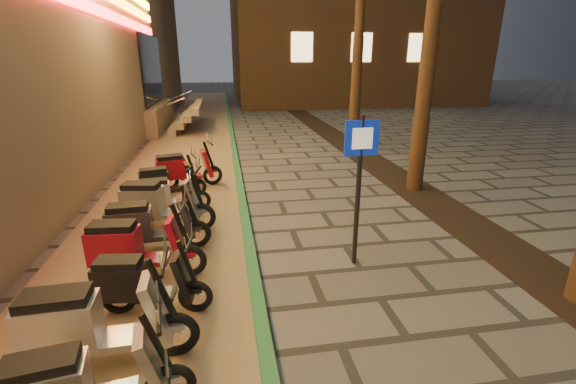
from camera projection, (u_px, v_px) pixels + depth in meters
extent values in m
cube|color=#8C7251|center=(182.00, 169.00, 11.92)|extent=(3.40, 60.00, 0.01)
cube|color=#276A39|center=(237.00, 165.00, 12.17)|extent=(0.18, 60.00, 0.10)
cube|color=black|center=(458.00, 218.00, 8.22)|extent=(1.20, 40.00, 0.02)
cube|color=black|center=(152.00, 69.00, 18.19)|extent=(0.08, 5.00, 3.00)
cube|color=gray|center=(113.00, 117.00, 18.58)|extent=(5.00, 6.00, 1.20)
cube|color=gray|center=(178.00, 125.00, 19.20)|extent=(0.35, 5.00, 0.30)
cube|color=gray|center=(184.00, 119.00, 19.15)|extent=(0.35, 5.00, 0.30)
cube|color=gray|center=(191.00, 112.00, 19.11)|extent=(0.35, 5.00, 0.30)
cube|color=gray|center=(198.00, 106.00, 19.07)|extent=(0.35, 5.00, 0.30)
cylinder|color=silver|center=(161.00, 107.00, 16.91)|extent=(2.09, 0.06, 0.81)
cylinder|color=silver|center=(172.00, 99.00, 20.64)|extent=(2.09, 0.06, 0.81)
cube|color=#EAC280|center=(302.00, 47.00, 24.69)|extent=(1.40, 0.06, 1.80)
cube|color=#EAC280|center=(361.00, 47.00, 25.31)|extent=(1.40, 0.06, 1.80)
cube|color=#EAC280|center=(418.00, 48.00, 25.93)|extent=(1.40, 0.06, 1.80)
cylinder|color=#472D19|center=(426.00, 76.00, 9.17)|extent=(0.40, 0.40, 5.70)
cylinder|color=#472D19|center=(357.00, 67.00, 13.79)|extent=(0.40, 0.40, 5.95)
cylinder|color=black|center=(358.00, 193.00, 6.05)|extent=(0.08, 0.08, 2.45)
cube|color=#0B2193|center=(362.00, 138.00, 5.74)|extent=(0.54, 0.04, 0.54)
cube|color=white|center=(363.00, 138.00, 5.72)|extent=(0.31, 0.03, 0.31)
cube|color=black|center=(40.00, 365.00, 3.20)|extent=(0.63, 0.40, 0.11)
cube|color=#A9AAB2|center=(152.00, 363.00, 3.54)|extent=(0.31, 0.42, 0.67)
cylinder|color=black|center=(157.00, 344.00, 3.49)|extent=(0.27, 0.11, 0.71)
cylinder|color=black|center=(159.00, 315.00, 3.41)|extent=(0.13, 0.55, 0.04)
cube|color=#A9AAB2|center=(169.00, 377.00, 3.64)|extent=(0.23, 0.17, 0.06)
torus|color=black|center=(57.00, 350.00, 4.10)|extent=(0.57, 0.13, 0.56)
cylinder|color=silver|center=(57.00, 350.00, 4.10)|extent=(0.16, 0.11, 0.15)
torus|color=black|center=(175.00, 334.00, 4.33)|extent=(0.57, 0.13, 0.56)
cylinder|color=silver|center=(175.00, 334.00, 4.33)|extent=(0.16, 0.11, 0.15)
cube|color=silver|center=(116.00, 339.00, 4.20)|extent=(0.61, 0.39, 0.09)
cube|color=silver|center=(60.00, 325.00, 4.01)|extent=(0.77, 0.44, 0.54)
cube|color=black|center=(54.00, 299.00, 3.91)|extent=(0.68, 0.37, 0.13)
cube|color=silver|center=(157.00, 308.00, 4.18)|extent=(0.31, 0.44, 0.76)
cylinder|color=black|center=(162.00, 290.00, 4.13)|extent=(0.30, 0.09, 0.80)
cylinder|color=black|center=(164.00, 261.00, 4.03)|extent=(0.07, 0.63, 0.05)
cube|color=silver|center=(174.00, 325.00, 4.29)|extent=(0.24, 0.16, 0.06)
torus|color=black|center=(118.00, 298.00, 5.07)|extent=(0.48, 0.15, 0.47)
cylinder|color=silver|center=(118.00, 298.00, 5.07)|extent=(0.14, 0.11, 0.13)
torus|color=black|center=(195.00, 296.00, 5.11)|extent=(0.48, 0.15, 0.47)
cylinder|color=silver|center=(195.00, 296.00, 5.11)|extent=(0.14, 0.11, 0.13)
cube|color=black|center=(156.00, 295.00, 5.08)|extent=(0.53, 0.37, 0.07)
cube|color=black|center=(121.00, 281.00, 4.99)|extent=(0.67, 0.42, 0.45)
cube|color=black|center=(118.00, 263.00, 4.90)|extent=(0.59, 0.35, 0.11)
cube|color=black|center=(184.00, 276.00, 5.01)|extent=(0.28, 0.39, 0.64)
cylinder|color=black|center=(188.00, 264.00, 4.95)|extent=(0.25, 0.09, 0.67)
cylinder|color=black|center=(189.00, 244.00, 4.86)|extent=(0.10, 0.53, 0.04)
cube|color=black|center=(195.00, 289.00, 5.08)|extent=(0.21, 0.15, 0.05)
torus|color=black|center=(112.00, 263.00, 5.87)|extent=(0.55, 0.15, 0.54)
cylinder|color=silver|center=(112.00, 263.00, 5.87)|extent=(0.15, 0.12, 0.15)
torus|color=black|center=(189.00, 260.00, 5.96)|extent=(0.55, 0.15, 0.54)
cylinder|color=silver|center=(189.00, 260.00, 5.96)|extent=(0.15, 0.12, 0.15)
cube|color=maroon|center=(150.00, 259.00, 5.90)|extent=(0.60, 0.40, 0.08)
cube|color=maroon|center=(115.00, 245.00, 5.78)|extent=(0.76, 0.46, 0.52)
cube|color=black|center=(112.00, 227.00, 5.68)|extent=(0.67, 0.39, 0.12)
cube|color=maroon|center=(178.00, 240.00, 5.83)|extent=(0.31, 0.44, 0.73)
cylinder|color=black|center=(181.00, 227.00, 5.77)|extent=(0.29, 0.10, 0.77)
cylinder|color=black|center=(183.00, 207.00, 5.66)|extent=(0.10, 0.61, 0.05)
cube|color=maroon|center=(189.00, 253.00, 5.92)|extent=(0.24, 0.17, 0.06)
torus|color=black|center=(127.00, 241.00, 6.61)|extent=(0.54, 0.14, 0.54)
cylinder|color=silver|center=(127.00, 241.00, 6.61)|extent=(0.15, 0.11, 0.14)
torus|color=black|center=(196.00, 234.00, 6.87)|extent=(0.54, 0.14, 0.54)
cylinder|color=silver|center=(196.00, 234.00, 6.87)|extent=(0.15, 0.11, 0.14)
cube|color=#242729|center=(161.00, 235.00, 6.72)|extent=(0.59, 0.39, 0.08)
cube|color=#242729|center=(130.00, 224.00, 6.53)|extent=(0.75, 0.44, 0.52)
cube|color=black|center=(127.00, 208.00, 6.43)|extent=(0.66, 0.38, 0.12)
cube|color=#242729|center=(186.00, 216.00, 6.72)|extent=(0.30, 0.43, 0.73)
cylinder|color=black|center=(189.00, 205.00, 6.67)|extent=(0.29, 0.09, 0.77)
cylinder|color=black|center=(191.00, 187.00, 6.57)|extent=(0.09, 0.60, 0.05)
cube|color=#242729|center=(195.00, 228.00, 6.83)|extent=(0.24, 0.16, 0.06)
torus|color=black|center=(140.00, 216.00, 7.61)|extent=(0.57, 0.20, 0.56)
cylinder|color=silver|center=(140.00, 216.00, 7.61)|extent=(0.17, 0.13, 0.15)
torus|color=black|center=(202.00, 216.00, 7.60)|extent=(0.57, 0.20, 0.56)
cylinder|color=silver|center=(202.00, 216.00, 7.60)|extent=(0.17, 0.13, 0.15)
cube|color=#A5A3AB|center=(170.00, 214.00, 7.59)|extent=(0.65, 0.46, 0.09)
cube|color=#A5A3AB|center=(143.00, 201.00, 7.50)|extent=(0.82, 0.53, 0.54)
cube|color=black|center=(141.00, 186.00, 7.40)|extent=(0.72, 0.46, 0.13)
cube|color=#A5A3AB|center=(193.00, 199.00, 7.48)|extent=(0.36, 0.48, 0.76)
cylinder|color=black|center=(196.00, 188.00, 7.41)|extent=(0.31, 0.12, 0.80)
cylinder|color=black|center=(197.00, 171.00, 7.30)|extent=(0.15, 0.63, 0.05)
cube|color=#A5A3AB|center=(201.00, 210.00, 7.56)|extent=(0.26, 0.19, 0.07)
torus|color=black|center=(153.00, 205.00, 8.33)|extent=(0.48, 0.15, 0.47)
cylinder|color=silver|center=(153.00, 205.00, 8.33)|extent=(0.14, 0.11, 0.13)
torus|color=black|center=(200.00, 200.00, 8.61)|extent=(0.48, 0.15, 0.47)
cylinder|color=silver|center=(200.00, 200.00, 8.61)|extent=(0.14, 0.11, 0.13)
cube|color=white|center=(177.00, 201.00, 8.45)|extent=(0.53, 0.37, 0.07)
cube|color=white|center=(155.00, 193.00, 8.26)|extent=(0.67, 0.42, 0.45)
cube|color=black|center=(154.00, 182.00, 8.18)|extent=(0.59, 0.36, 0.11)
cube|color=white|center=(194.00, 188.00, 8.47)|extent=(0.29, 0.39, 0.63)
cylinder|color=black|center=(196.00, 180.00, 8.43)|extent=(0.25, 0.10, 0.67)
cylinder|color=black|center=(197.00, 167.00, 8.35)|extent=(0.11, 0.52, 0.04)
cube|color=white|center=(200.00, 196.00, 8.57)|extent=(0.21, 0.15, 0.05)
torus|color=black|center=(152.00, 193.00, 9.04)|extent=(0.49, 0.22, 0.49)
cylinder|color=silver|center=(152.00, 193.00, 9.04)|extent=(0.15, 0.12, 0.13)
torus|color=black|center=(197.00, 187.00, 9.46)|extent=(0.49, 0.22, 0.49)
cylinder|color=silver|center=(197.00, 187.00, 9.46)|extent=(0.15, 0.12, 0.13)
cube|color=black|center=(174.00, 189.00, 9.24)|extent=(0.58, 0.44, 0.07)
cube|color=black|center=(154.00, 182.00, 8.99)|extent=(0.72, 0.52, 0.47)
cube|color=black|center=(153.00, 171.00, 8.90)|extent=(0.64, 0.44, 0.11)
cube|color=black|center=(190.00, 176.00, 9.31)|extent=(0.34, 0.43, 0.66)
cylinder|color=black|center=(192.00, 168.00, 9.27)|extent=(0.26, 0.13, 0.69)
cylinder|color=black|center=(193.00, 156.00, 9.19)|extent=(0.18, 0.53, 0.04)
cube|color=black|center=(196.00, 183.00, 9.43)|extent=(0.23, 0.18, 0.06)
torus|color=black|center=(169.00, 180.00, 9.93)|extent=(0.54, 0.24, 0.54)
cylinder|color=silver|center=(169.00, 180.00, 9.93)|extent=(0.17, 0.14, 0.14)
torus|color=black|center=(213.00, 175.00, 10.38)|extent=(0.54, 0.24, 0.54)
cylinder|color=silver|center=(213.00, 175.00, 10.38)|extent=(0.17, 0.14, 0.14)
cube|color=maroon|center=(191.00, 176.00, 10.14)|extent=(0.64, 0.48, 0.08)
cube|color=maroon|center=(171.00, 169.00, 9.87)|extent=(0.80, 0.56, 0.51)
cube|color=black|center=(170.00, 158.00, 9.77)|extent=(0.70, 0.48, 0.12)
cube|color=maroon|center=(207.00, 163.00, 10.21)|extent=(0.37, 0.47, 0.72)
cylinder|color=black|center=(209.00, 155.00, 10.17)|extent=(0.29, 0.14, 0.76)
cylinder|color=black|center=(210.00, 143.00, 10.09)|extent=(0.20, 0.59, 0.05)
cube|color=maroon|center=(212.00, 171.00, 10.34)|extent=(0.26, 0.20, 0.06)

